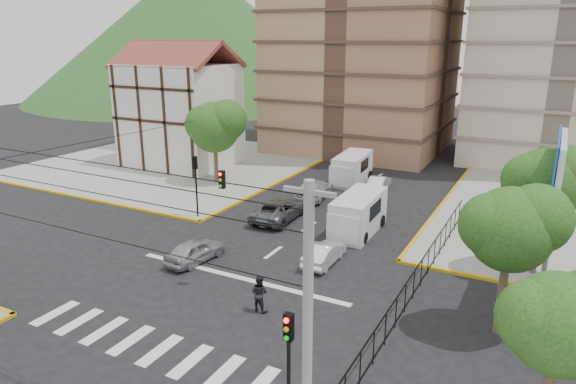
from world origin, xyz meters
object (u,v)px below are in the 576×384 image
Objects in this scene: pedestrian_crosswalk at (259,293)px; traffic_light_se at (289,355)px; car_silver_front_left at (195,251)px; van_right_lane at (357,215)px; car_white_front_right at (324,253)px; traffic_light_nw at (196,176)px; van_left_lane at (351,169)px.

traffic_light_se is at bearing 131.10° from pedestrian_crosswalk.
traffic_light_se is 14.92m from car_silver_front_left.
van_right_lane reaches higher than car_silver_front_left.
car_white_front_right is 2.05× the size of pedestrian_crosswalk.
van_right_lane is 1.48× the size of car_silver_front_left.
car_white_front_right is (11.14, -2.78, -2.50)m from traffic_light_nw.
car_white_front_right is (-4.46, 12.82, -2.50)m from traffic_light_se.
traffic_light_nw is 14.12m from pedestrian_crosswalk.
car_silver_front_left is (-11.17, 9.59, -2.45)m from traffic_light_se.
van_right_lane is 5.36m from car_white_front_right.
pedestrian_crosswalk is at bearing 160.46° from car_silver_front_left.
van_left_lane is at bearing 111.35° from van_right_lane.
van_left_lane reaches higher than car_silver_front_left.
traffic_light_nw is 2.42× the size of pedestrian_crosswalk.
van_left_lane reaches higher than pedestrian_crosswalk.
car_silver_front_left is 2.14× the size of pedestrian_crosswalk.
traffic_light_se is 1.13× the size of car_silver_front_left.
car_silver_front_left is at bearing 25.22° from car_white_front_right.
car_silver_front_left is (4.43, -6.01, -2.45)m from traffic_light_nw.
car_silver_front_left is at bearing -22.80° from pedestrian_crosswalk.
van_right_lane is at bearing -88.92° from pedestrian_crosswalk.
traffic_light_se is 1.00× the size of traffic_light_nw.
traffic_light_nw is at bearing -118.91° from van_left_lane.
traffic_light_nw is 11.75m from car_white_front_right.
pedestrian_crosswalk reaches higher than car_white_front_right.
traffic_light_nw reaches higher than car_silver_front_left.
traffic_light_nw reaches higher than van_right_lane.
pedestrian_crosswalk is (6.16, -3.06, 0.25)m from car_silver_front_left.
van_left_lane reaches higher than car_white_front_right.
van_left_lane is at bearing 65.44° from traffic_light_nw.
van_right_lane is 1.54× the size of car_white_front_right.
traffic_light_nw reaches higher than van_left_lane.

